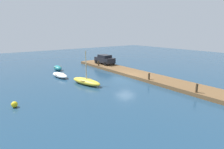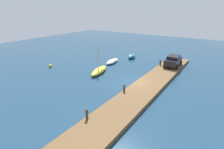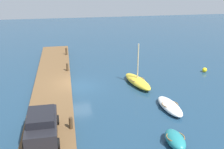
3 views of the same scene
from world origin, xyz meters
name	(u,v)px [view 3 (image 3 of 3)]	position (x,y,z in m)	size (l,w,h in m)	color
ground_plane	(77,87)	(0.00, 0.00, 0.00)	(84.00, 84.00, 0.00)	navy
dock_platform	(53,86)	(0.00, -2.23, 0.21)	(27.76, 3.38, 0.42)	brown
rowboat_white	(170,106)	(5.87, 6.92, 0.31)	(3.62, 1.53, 0.60)	white
rowboat_yellow	(138,81)	(0.60, 5.72, 0.39)	(4.64, 2.26, 4.04)	gold
dinghy_teal	(175,140)	(10.36, 5.52, 0.40)	(2.21, 1.17, 0.78)	teal
mooring_post_west	(66,51)	(-9.46, -0.79, 0.85)	(0.22, 0.22, 0.88)	#47331E
mooring_post_mid_west	(67,67)	(-3.41, -0.79, 0.82)	(0.22, 0.22, 0.80)	#47331E
mooring_post_mid_east	(71,123)	(7.98, -0.79, 0.82)	(0.25, 0.25, 0.82)	#47331E
parked_car	(42,124)	(8.64, -2.57, 1.29)	(4.01, 2.14, 1.67)	black
marker_buoy	(205,70)	(-1.62, 13.80, 0.26)	(0.51, 0.51, 0.51)	yellow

